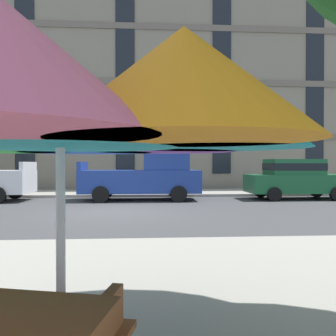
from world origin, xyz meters
The scene contains 6 objects.
ground_plane centered at (0.00, 0.00, 0.00)m, with size 120.00×120.00×0.00m, color #424244.
sidewalk_far centered at (0.00, 6.80, 0.06)m, with size 56.00×3.60×0.12m, color #9E998E.
apartment_building centered at (0.00, 14.99, 8.00)m, with size 39.92×12.08×16.00m.
pickup_blue centered at (1.19, 3.70, 1.03)m, with size 5.10×2.12×2.20m.
sedan_green centered at (7.87, 3.70, 0.95)m, with size 4.40×1.98×1.78m.
patio_umbrella centered at (0.62, -9.00, 1.95)m, with size 3.26×3.26×2.28m.
Camera 1 is at (1.16, -11.27, 1.59)m, focal length 36.88 mm.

